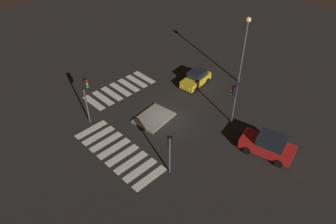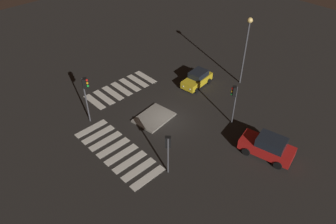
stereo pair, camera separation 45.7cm
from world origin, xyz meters
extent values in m
plane|color=black|center=(0.00, 0.00, 0.00)|extent=(80.00, 80.00, 0.00)
cube|color=gray|center=(0.79, -1.14, 0.09)|extent=(3.92, 3.15, 0.18)
cube|color=gold|center=(-6.44, -2.18, 0.65)|extent=(3.95, 2.06, 0.77)
cube|color=black|center=(-6.67, -2.21, 1.35)|extent=(2.10, 1.70, 0.63)
cylinder|color=black|center=(-5.38, -1.25, 0.30)|extent=(0.63, 0.29, 0.61)
cylinder|color=black|center=(-5.19, -2.83, 0.30)|extent=(0.63, 0.29, 0.61)
cylinder|color=black|center=(-7.70, -1.53, 0.30)|extent=(0.63, 0.29, 0.61)
cylinder|color=black|center=(-7.51, -3.11, 0.30)|extent=(0.63, 0.29, 0.61)
sphere|color=#F2EABF|center=(-4.66, -1.52, 0.65)|extent=(0.20, 0.20, 0.20)
sphere|color=#F2EABF|center=(-4.55, -2.40, 0.65)|extent=(0.20, 0.20, 0.20)
cube|color=red|center=(-2.83, 8.94, 0.76)|extent=(2.76, 4.68, 0.90)
cube|color=black|center=(-2.88, 9.20, 1.57)|extent=(2.15, 2.55, 0.73)
cylinder|color=black|center=(-1.64, 7.81, 0.35)|extent=(0.40, 0.74, 0.71)
cylinder|color=black|center=(-3.44, 7.42, 0.35)|extent=(0.40, 0.74, 0.71)
cylinder|color=black|center=(-2.21, 10.46, 0.35)|extent=(0.40, 0.74, 0.71)
cylinder|color=black|center=(-4.01, 10.07, 0.35)|extent=(0.40, 0.74, 0.71)
sphere|color=#F2EABF|center=(-1.87, 6.95, 0.76)|extent=(0.24, 0.24, 0.24)
sphere|color=#F2EABF|center=(-2.88, 6.73, 0.76)|extent=(0.24, 0.24, 0.24)
cylinder|color=#47474C|center=(5.46, -5.06, 2.39)|extent=(0.14, 0.14, 4.78)
cube|color=black|center=(5.32, -4.93, 4.30)|extent=(0.53, 0.54, 0.96)
sphere|color=red|center=(5.18, -4.80, 4.60)|extent=(0.22, 0.22, 0.22)
sphere|color=orange|center=(5.18, -4.80, 4.30)|extent=(0.22, 0.22, 0.22)
sphere|color=green|center=(5.18, -4.80, 4.00)|extent=(0.22, 0.22, 0.22)
cylinder|color=#47474C|center=(4.46, 4.67, 1.81)|extent=(0.14, 0.14, 3.63)
cube|color=black|center=(4.33, 4.54, 3.15)|extent=(0.54, 0.54, 0.96)
sphere|color=red|center=(4.20, 4.40, 3.45)|extent=(0.22, 0.22, 0.22)
sphere|color=orange|center=(4.20, 4.40, 3.15)|extent=(0.22, 0.22, 0.22)
sphere|color=green|center=(4.20, 4.40, 2.85)|extent=(0.22, 0.22, 0.22)
cylinder|color=#47474C|center=(-4.12, 4.42, 2.04)|extent=(0.14, 0.14, 4.08)
cube|color=black|center=(-3.99, 4.29, 3.60)|extent=(0.54, 0.53, 0.96)
sphere|color=red|center=(-3.86, 4.15, 3.90)|extent=(0.22, 0.22, 0.22)
sphere|color=orange|center=(-3.86, 4.15, 3.60)|extent=(0.22, 0.22, 0.22)
sphere|color=green|center=(-3.86, 4.15, 3.30)|extent=(0.22, 0.22, 0.22)
cylinder|color=#47474C|center=(-10.40, 0.76, 3.53)|extent=(0.18, 0.18, 7.06)
sphere|color=#F9D172|center=(-10.40, 0.76, 7.24)|extent=(0.56, 0.56, 0.56)
cube|color=silver|center=(-3.45, -7.38, 0.01)|extent=(0.70, 3.20, 0.02)
cube|color=silver|center=(-2.30, -7.38, 0.01)|extent=(0.70, 3.20, 0.02)
cube|color=silver|center=(-1.15, -7.38, 0.01)|extent=(0.70, 3.20, 0.02)
cube|color=silver|center=(0.00, -7.38, 0.01)|extent=(0.70, 3.20, 0.02)
cube|color=silver|center=(1.15, -7.38, 0.01)|extent=(0.70, 3.20, 0.02)
cube|color=silver|center=(2.30, -7.38, 0.01)|extent=(0.70, 3.20, 0.02)
cube|color=silver|center=(3.45, -7.38, 0.01)|extent=(0.70, 3.20, 0.02)
cube|color=silver|center=(6.01, -4.02, 0.01)|extent=(3.20, 0.70, 0.02)
cube|color=silver|center=(6.01, -2.87, 0.01)|extent=(3.20, 0.70, 0.02)
cube|color=silver|center=(6.01, -1.72, 0.01)|extent=(3.20, 0.70, 0.02)
cube|color=silver|center=(6.01, -0.57, 0.01)|extent=(3.20, 0.70, 0.02)
cube|color=silver|center=(6.01, 0.58, 0.01)|extent=(3.20, 0.70, 0.02)
cube|color=silver|center=(6.01, 1.73, 0.01)|extent=(3.20, 0.70, 0.02)
cube|color=silver|center=(6.01, 2.88, 0.01)|extent=(3.20, 0.70, 0.02)
cube|color=silver|center=(6.01, 4.02, 0.01)|extent=(3.20, 0.70, 0.02)
camera|label=1|loc=(16.48, 16.64, 19.54)|focal=34.04mm
camera|label=2|loc=(16.16, 16.96, 19.54)|focal=34.04mm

